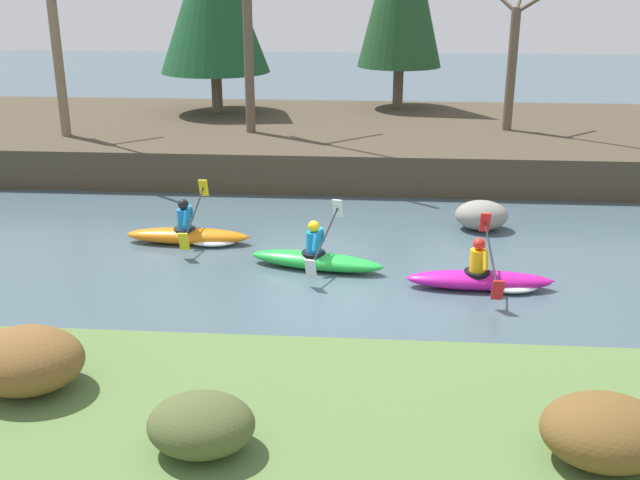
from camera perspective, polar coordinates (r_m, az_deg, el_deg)
The scene contains 12 objects.
ground_plane at distance 13.98m, azimuth 1.94°, elevation -3.88°, with size 90.00×90.00×0.00m, color #425660.
riverbank_far at distance 24.22m, azimuth 3.13°, elevation 7.59°, with size 44.00×9.23×1.08m.
bare_tree_upstream at distance 23.19m, azimuth -19.31°, elevation 13.52°, with size 2.91×2.87×5.21m.
bare_tree_mid_upstream at distance 22.54m, azimuth -5.44°, elevation 16.57°, with size 3.88×3.84×7.07m.
bare_tree_mid_downstream at distance 23.55m, azimuth 14.50°, elevation 13.53°, with size 2.67×2.63×4.75m.
shrub_clump_nearest at distance 9.70m, azimuth -21.55°, elevation -8.52°, with size 1.41×1.18×0.77m.
shrub_clump_second at distance 8.11m, azimuth -9.05°, elevation -13.71°, with size 1.14×0.95×0.61m.
shrub_clump_third at distance 8.35m, azimuth 20.91°, elevation -13.47°, with size 1.31×1.09×0.71m.
kayaker_lead at distance 14.32m, azimuth 12.50°, elevation -2.91°, with size 2.77×2.06×1.20m.
kayaker_middle at distance 14.91m, azimuth -0.21°, elevation -1.42°, with size 2.79×2.06×1.20m.
kayaker_trailing at distance 16.56m, azimuth -9.68°, elevation 0.39°, with size 2.77×2.06×1.20m.
boulder_midstream at distance 17.60m, azimuth 12.20°, elevation 1.86°, with size 1.20×0.94×0.68m.
Camera 1 is at (0.52, -12.81, 5.56)m, focal length 42.00 mm.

